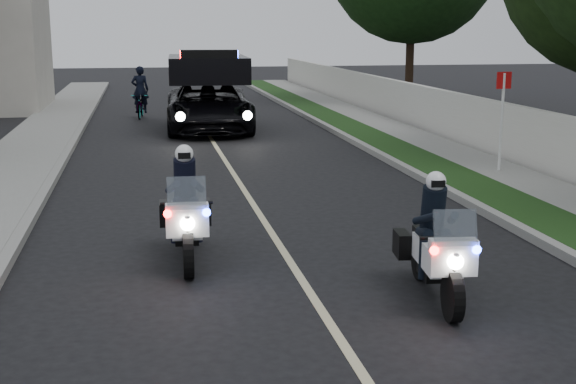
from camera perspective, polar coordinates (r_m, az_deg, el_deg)
ground at (r=8.83m, az=3.67°, el=-10.55°), size 120.00×120.00×0.00m
curb_right at (r=19.21m, az=8.15°, el=2.03°), size 0.20×60.00×0.15m
grass_verge at (r=19.44m, az=10.11°, el=2.10°), size 1.20×60.00×0.16m
sidewalk_right at (r=19.94m, az=13.61°, el=2.19°), size 1.40×60.00×0.16m
property_wall at (r=20.27m, az=16.29°, el=4.13°), size 0.22×60.00×1.50m
curb_left at (r=18.31m, az=-16.94°, el=1.13°), size 0.20×60.00×0.15m
sidewalk_left at (r=18.46m, az=-20.33°, el=0.99°), size 2.00×60.00×0.16m
lane_marking at (r=18.32m, az=-4.09°, el=1.41°), size 0.12×50.00×0.01m
police_moto_left at (r=11.62m, az=-7.47°, el=-5.00°), size 0.78×2.05×1.72m
police_moto_right at (r=10.15m, az=10.76°, el=-7.68°), size 0.89×1.98×1.63m
police_suv at (r=26.09m, az=-5.85°, el=4.57°), size 3.02×6.06×2.89m
bicycle at (r=30.00m, az=-10.82°, el=5.40°), size 0.76×1.80×0.92m
cyclist at (r=30.00m, az=-10.82°, el=5.40°), size 0.64×0.43×1.77m
sign_post at (r=18.49m, az=15.32°, el=1.09°), size 0.44×0.44×2.49m
tree_right_d at (r=34.98m, az=8.90°, el=6.40°), size 9.73×9.73×12.36m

